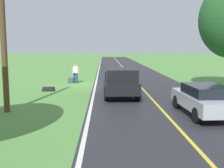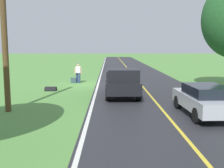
# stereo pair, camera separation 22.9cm
# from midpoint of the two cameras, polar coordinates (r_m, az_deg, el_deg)

# --- Properties ---
(ground_plane) EXTENTS (200.00, 200.00, 0.00)m
(ground_plane) POSITION_cam_midpoint_polar(r_m,az_deg,el_deg) (23.17, -5.97, -0.07)
(ground_plane) COLOR #568E42
(road_surface) EXTENTS (7.54, 120.00, 0.00)m
(road_surface) POSITION_cam_midpoint_polar(r_m,az_deg,el_deg) (23.27, 5.18, -0.02)
(road_surface) COLOR #28282D
(road_surface) RESTS_ON ground
(lane_edge_line) EXTENTS (0.16, 117.60, 0.00)m
(lane_edge_line) POSITION_cam_midpoint_polar(r_m,az_deg,el_deg) (23.12, -3.69, -0.05)
(lane_edge_line) COLOR silver
(lane_edge_line) RESTS_ON ground
(lane_centre_line) EXTENTS (0.14, 117.60, 0.00)m
(lane_centre_line) POSITION_cam_midpoint_polar(r_m,az_deg,el_deg) (23.27, 5.18, -0.02)
(lane_centre_line) COLOR gold
(lane_centre_line) RESTS_ON ground
(hitchhiker_walking) EXTENTS (0.62, 0.51, 1.75)m
(hitchhiker_walking) POSITION_cam_midpoint_polar(r_m,az_deg,el_deg) (24.01, -7.83, 2.53)
(hitchhiker_walking) COLOR navy
(hitchhiker_walking) RESTS_ON ground
(suitcase_carried) EXTENTS (0.46, 0.21, 0.47)m
(suitcase_carried) POSITION_cam_midpoint_polar(r_m,az_deg,el_deg) (24.05, -8.82, 0.73)
(suitcase_carried) COLOR #384C56
(suitcase_carried) RESTS_ON ground
(pickup_truck_passing) EXTENTS (2.13, 5.42, 1.82)m
(pickup_truck_passing) POSITION_cam_midpoint_polar(r_m,az_deg,el_deg) (17.50, 1.39, 0.60)
(pickup_truck_passing) COLOR black
(pickup_truck_passing) RESTS_ON ground
(sedan_mid_oncoming) EXTENTS (2.05, 4.46, 1.41)m
(sedan_mid_oncoming) POSITION_cam_midpoint_polar(r_m,az_deg,el_deg) (13.39, 18.15, -2.94)
(sedan_mid_oncoming) COLOR #B2B7C1
(sedan_mid_oncoming) RESTS_ON ground
(utility_pole_roadside) EXTENTS (0.28, 0.28, 8.32)m
(utility_pole_roadside) POSITION_cam_midpoint_polar(r_m,az_deg,el_deg) (14.12, -22.15, 11.30)
(utility_pole_roadside) COLOR brown
(utility_pole_roadside) RESTS_ON ground
(drainage_culvert) EXTENTS (0.80, 0.60, 0.60)m
(drainage_culvert) POSITION_cam_midpoint_polar(r_m,az_deg,el_deg) (20.21, -13.31, -1.40)
(drainage_culvert) COLOR black
(drainage_culvert) RESTS_ON ground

